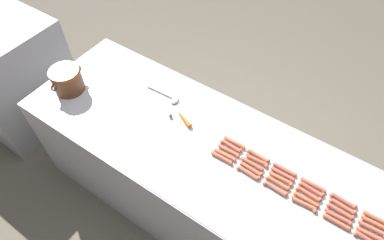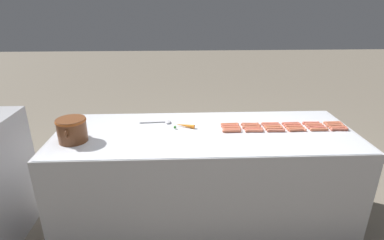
% 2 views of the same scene
% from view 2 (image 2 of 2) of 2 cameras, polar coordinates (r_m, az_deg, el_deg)
% --- Properties ---
extents(ground_plane, '(20.00, 20.00, 0.00)m').
position_cam_2_polar(ground_plane, '(2.87, 2.24, -18.41)').
color(ground_plane, '#756B5B').
extents(griddle_counter, '(0.88, 2.39, 0.88)m').
position_cam_2_polar(griddle_counter, '(2.61, 2.38, -11.01)').
color(griddle_counter, '#BCBCC1').
rests_on(griddle_counter, ground_plane).
extents(hot_dog_0, '(0.03, 0.15, 0.02)m').
position_cam_2_polar(hot_dog_0, '(2.68, 26.19, -1.57)').
color(hot_dog_0, '#D06952').
rests_on(hot_dog_0, griddle_counter).
extents(hot_dog_1, '(0.02, 0.15, 0.02)m').
position_cam_2_polar(hot_dog_1, '(2.61, 22.99, -1.66)').
color(hot_dog_1, '#D5714D').
rests_on(hot_dog_1, griddle_counter).
extents(hot_dog_2, '(0.03, 0.15, 0.02)m').
position_cam_2_polar(hot_dog_2, '(2.54, 19.29, -1.78)').
color(hot_dog_2, '#D6704F').
rests_on(hot_dog_2, griddle_counter).
extents(hot_dog_3, '(0.03, 0.15, 0.02)m').
position_cam_2_polar(hot_dog_3, '(2.48, 15.67, -1.91)').
color(hot_dog_3, '#CF6F56').
rests_on(hot_dog_3, griddle_counter).
extents(hot_dog_4, '(0.03, 0.15, 0.02)m').
position_cam_2_polar(hot_dog_4, '(2.43, 11.75, -1.99)').
color(hot_dog_4, '#D57154').
rests_on(hot_dog_4, griddle_counter).
extents(hot_dog_5, '(0.03, 0.15, 0.02)m').
position_cam_2_polar(hot_dog_5, '(2.40, 7.56, -2.08)').
color(hot_dog_5, '#CE6B4D').
rests_on(hot_dog_5, griddle_counter).
extents(hot_dog_6, '(0.03, 0.15, 0.02)m').
position_cam_2_polar(hot_dog_6, '(2.71, 25.95, -1.29)').
color(hot_dog_6, '#D87154').
rests_on(hot_dog_6, griddle_counter).
extents(hot_dog_7, '(0.03, 0.15, 0.02)m').
position_cam_2_polar(hot_dog_7, '(2.64, 22.64, -1.37)').
color(hot_dog_7, '#CC6655').
rests_on(hot_dog_7, griddle_counter).
extents(hot_dog_8, '(0.02, 0.15, 0.02)m').
position_cam_2_polar(hot_dog_8, '(2.57, 19.01, -1.48)').
color(hot_dog_8, '#CC6E4D').
rests_on(hot_dog_8, griddle_counter).
extents(hot_dog_9, '(0.03, 0.15, 0.02)m').
position_cam_2_polar(hot_dog_9, '(2.51, 15.33, -1.55)').
color(hot_dog_9, '#D27250').
rests_on(hot_dog_9, griddle_counter).
extents(hot_dog_10, '(0.03, 0.15, 0.02)m').
position_cam_2_polar(hot_dog_10, '(2.46, 11.63, -1.68)').
color(hot_dog_10, '#D86A53').
rests_on(hot_dog_10, griddle_counter).
extents(hot_dog_11, '(0.03, 0.15, 0.02)m').
position_cam_2_polar(hot_dog_11, '(2.42, 7.59, -1.78)').
color(hot_dog_11, '#D57256').
rests_on(hot_dog_11, griddle_counter).
extents(hot_dog_12, '(0.03, 0.15, 0.02)m').
position_cam_2_polar(hot_dog_12, '(2.74, 25.56, -0.99)').
color(hot_dog_12, '#C97253').
rests_on(hot_dog_12, griddle_counter).
extents(hot_dog_13, '(0.03, 0.15, 0.02)m').
position_cam_2_polar(hot_dog_13, '(2.67, 22.31, -1.08)').
color(hot_dog_13, '#D26C50').
rests_on(hot_dog_13, griddle_counter).
extents(hot_dog_14, '(0.03, 0.15, 0.02)m').
position_cam_2_polar(hot_dog_14, '(2.60, 18.71, -1.17)').
color(hot_dog_14, '#D2694C').
rests_on(hot_dog_14, griddle_counter).
extents(hot_dog_15, '(0.03, 0.15, 0.02)m').
position_cam_2_polar(hot_dog_15, '(2.54, 15.15, -1.24)').
color(hot_dog_15, '#CE724C').
rests_on(hot_dog_15, griddle_counter).
extents(hot_dog_16, '(0.03, 0.15, 0.02)m').
position_cam_2_polar(hot_dog_16, '(2.49, 11.21, -1.38)').
color(hot_dog_16, '#C96C4C').
rests_on(hot_dog_16, griddle_counter).
extents(hot_dog_17, '(0.03, 0.15, 0.02)m').
position_cam_2_polar(hot_dog_17, '(2.46, 7.49, -1.43)').
color(hot_dog_17, '#D26B4D').
rests_on(hot_dog_17, griddle_counter).
extents(hot_dog_18, '(0.03, 0.15, 0.02)m').
position_cam_2_polar(hot_dog_18, '(2.77, 25.34, -0.71)').
color(hot_dog_18, '#D67050').
rests_on(hot_dog_18, griddle_counter).
extents(hot_dog_19, '(0.03, 0.15, 0.02)m').
position_cam_2_polar(hot_dog_19, '(2.70, 22.04, -0.79)').
color(hot_dog_19, '#D26F53').
rests_on(hot_dog_19, griddle_counter).
extents(hot_dog_20, '(0.03, 0.15, 0.02)m').
position_cam_2_polar(hot_dog_20, '(2.63, 18.49, -0.86)').
color(hot_dog_20, '#D36750').
rests_on(hot_dog_20, griddle_counter).
extents(hot_dog_21, '(0.03, 0.15, 0.02)m').
position_cam_2_polar(hot_dog_21, '(2.57, 14.86, -0.95)').
color(hot_dog_21, '#CB6652').
rests_on(hot_dog_21, griddle_counter).
extents(hot_dog_22, '(0.03, 0.15, 0.02)m').
position_cam_2_polar(hot_dog_22, '(2.53, 11.27, -1.04)').
color(hot_dog_22, '#CA674C').
rests_on(hot_dog_22, griddle_counter).
extents(hot_dog_23, '(0.03, 0.15, 0.02)m').
position_cam_2_polar(hot_dog_23, '(2.49, 7.22, -1.09)').
color(hot_dog_23, '#D36952').
rests_on(hot_dog_23, griddle_counter).
extents(hot_dog_24, '(0.03, 0.15, 0.02)m').
position_cam_2_polar(hot_dog_24, '(2.80, 25.06, -0.46)').
color(hot_dog_24, '#CD714F').
rests_on(hot_dog_24, griddle_counter).
extents(hot_dog_25, '(0.03, 0.15, 0.02)m').
position_cam_2_polar(hot_dog_25, '(2.72, 21.61, -0.52)').
color(hot_dog_25, '#D36651').
rests_on(hot_dog_25, griddle_counter).
extents(hot_dog_26, '(0.03, 0.15, 0.02)m').
position_cam_2_polar(hot_dog_26, '(2.66, 18.20, -0.60)').
color(hot_dog_26, '#D46B55').
rests_on(hot_dog_26, griddle_counter).
extents(hot_dog_27, '(0.02, 0.15, 0.02)m').
position_cam_2_polar(hot_dog_27, '(2.60, 14.58, -0.66)').
color(hot_dog_27, '#D26C50').
rests_on(hot_dog_27, griddle_counter).
extents(hot_dog_28, '(0.03, 0.15, 0.02)m').
position_cam_2_polar(hot_dog_28, '(2.55, 10.90, -0.76)').
color(hot_dog_28, '#CB6D4E').
rests_on(hot_dog_28, griddle_counter).
extents(hot_dog_29, '(0.03, 0.15, 0.02)m').
position_cam_2_polar(hot_dog_29, '(2.53, 7.19, -0.79)').
color(hot_dog_29, '#D1714D').
rests_on(hot_dog_29, griddle_counter).
extents(bean_pot, '(0.27, 0.22, 0.18)m').
position_cam_2_polar(bean_pot, '(2.37, -21.83, -1.56)').
color(bean_pot, brown).
rests_on(bean_pot, griddle_counter).
extents(serving_spoon, '(0.07, 0.27, 0.02)m').
position_cam_2_polar(serving_spoon, '(2.57, -5.55, -0.39)').
color(serving_spoon, '#B7B7BC').
rests_on(serving_spoon, griddle_counter).
extents(carrot, '(0.10, 0.17, 0.03)m').
position_cam_2_polar(carrot, '(2.47, -1.53, -1.05)').
color(carrot, orange).
rests_on(carrot, griddle_counter).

